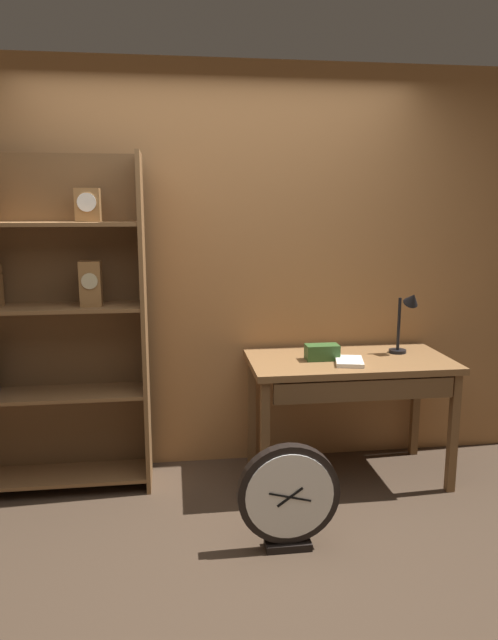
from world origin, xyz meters
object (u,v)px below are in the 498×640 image
object	(u,v)px
workbench	(350,374)
open_repair_manual	(349,361)
bookshelf	(39,327)
toolbox_small	(322,352)
desk_lamp	(407,315)
round_clock_large	(289,497)

from	to	relation	value
workbench	open_repair_manual	world-z (taller)	open_repair_manual
bookshelf	toolbox_small	xyz separation A→B (m)	(1.69, -0.13, -0.18)
toolbox_small	workbench	bearing A→B (deg)	-5.64
desk_lamp	open_repair_manual	size ratio (longest dim) A/B	1.89
toolbox_small	round_clock_large	xyz separation A→B (m)	(-0.35, -0.74, -0.55)
desk_lamp	toolbox_small	distance (m)	0.61
workbench	toolbox_small	distance (m)	0.23
workbench	toolbox_small	bearing A→B (deg)	174.36
workbench	open_repair_manual	xyz separation A→B (m)	(-0.04, -0.09, 0.11)
open_repair_manual	bookshelf	bearing A→B (deg)	-174.41
bookshelf	workbench	xyz separation A→B (m)	(1.87, -0.15, -0.32)
bookshelf	desk_lamp	distance (m)	2.26
desk_lamp	open_repair_manual	bearing A→B (deg)	-156.70
bookshelf	desk_lamp	size ratio (longest dim) A/B	4.85
toolbox_small	open_repair_manual	xyz separation A→B (m)	(0.14, -0.11, -0.03)
desk_lamp	round_clock_large	world-z (taller)	desk_lamp
workbench	open_repair_manual	distance (m)	0.15
desk_lamp	open_repair_manual	distance (m)	0.52
open_repair_manual	round_clock_large	xyz separation A→B (m)	(-0.49, -0.63, -0.51)
bookshelf	open_repair_manual	bearing A→B (deg)	-7.42
desk_lamp	open_repair_manual	xyz separation A→B (m)	(-0.43, -0.18, -0.24)
bookshelf	desk_lamp	world-z (taller)	bookshelf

